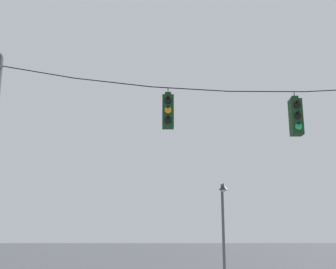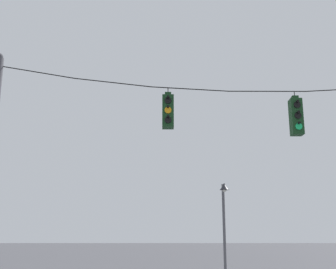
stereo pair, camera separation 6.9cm
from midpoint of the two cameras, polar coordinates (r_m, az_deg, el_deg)
span_wire at (r=13.21m, az=13.05°, el=6.80°), size 16.35×0.03×0.83m
traffic_light_near_left_pole at (r=12.55m, az=-0.16°, el=3.16°), size 0.34×0.58×1.25m
traffic_light_near_right_pole at (r=13.11m, az=16.78°, el=2.31°), size 0.34×0.58×1.35m
street_lamp at (r=18.36m, az=7.41°, el=-10.50°), size 0.41×0.71×4.21m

